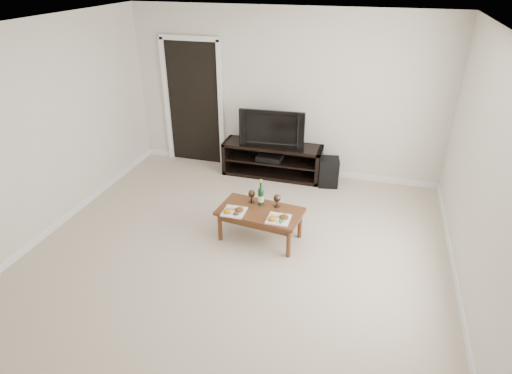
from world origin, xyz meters
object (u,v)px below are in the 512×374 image
object	(u,v)px
media_console	(272,160)
subwoofer	(328,172)
coffee_table	(260,224)
television	(273,127)

from	to	relation	value
media_console	subwoofer	world-z (taller)	media_console
media_console	coffee_table	bearing A→B (deg)	-80.55
media_console	coffee_table	xyz separation A→B (m)	(0.30, -1.82, -0.07)
subwoofer	coffee_table	xyz separation A→B (m)	(-0.63, -1.73, -0.02)
television	subwoofer	world-z (taller)	television
media_console	television	size ratio (longest dim) A/B	1.55
television	coffee_table	bearing A→B (deg)	-83.96
television	coffee_table	size ratio (longest dim) A/B	1.00
coffee_table	television	bearing A→B (deg)	99.45
television	coffee_table	world-z (taller)	television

